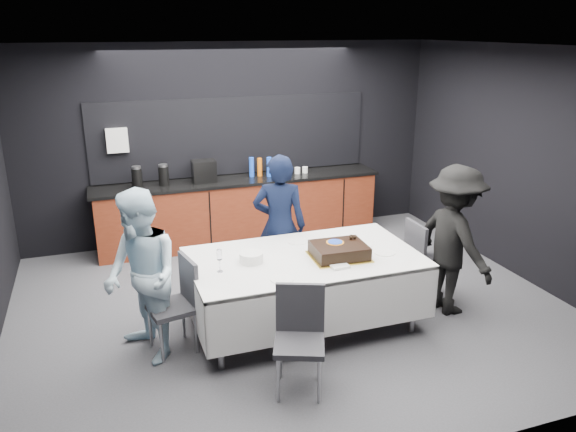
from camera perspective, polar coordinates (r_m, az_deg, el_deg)
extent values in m
plane|color=#46474C|center=(6.38, 0.30, -9.25)|extent=(6.00, 6.00, 0.00)
cube|color=white|center=(5.64, 0.35, 16.78)|extent=(6.00, 5.00, 0.04)
cube|color=black|center=(8.19, -5.60, 7.43)|extent=(6.00, 0.04, 2.80)
cube|color=black|center=(3.74, 13.37, -7.01)|extent=(6.00, 0.04, 2.80)
cube|color=black|center=(7.39, 22.89, 4.81)|extent=(0.04, 5.00, 2.80)
cube|color=#581D0E|center=(8.15, -4.88, 0.48)|extent=(4.00, 0.60, 0.90)
cube|color=black|center=(8.01, -4.97, 3.67)|extent=(4.10, 0.64, 0.04)
cube|color=black|center=(8.15, -5.59, 8.09)|extent=(4.00, 0.03, 1.10)
cube|color=white|center=(7.87, -16.97, 7.37)|extent=(0.28, 0.12, 0.32)
cylinder|color=black|center=(7.76, -15.07, 3.74)|extent=(0.14, 0.14, 0.26)
cylinder|color=black|center=(7.79, -12.51, 4.00)|extent=(0.14, 0.14, 0.26)
cube|color=black|center=(7.87, -8.54, 4.53)|extent=(0.32, 0.24, 0.30)
cylinder|color=blue|center=(8.07, -3.72, 4.98)|extent=(0.07, 0.07, 0.28)
cylinder|color=orange|center=(8.10, -2.89, 4.98)|extent=(0.07, 0.07, 0.26)
cylinder|color=blue|center=(8.07, -1.93, 5.01)|extent=(0.07, 0.07, 0.28)
cylinder|color=white|center=(8.21, 0.10, 4.57)|extent=(0.08, 0.08, 0.09)
cylinder|color=white|center=(8.25, 0.96, 4.64)|extent=(0.08, 0.08, 0.09)
cylinder|color=white|center=(8.29, 1.74, 4.71)|extent=(0.08, 0.08, 0.09)
cylinder|color=#99999E|center=(7.73, -15.16, 4.78)|extent=(0.12, 0.12, 0.03)
cylinder|color=#99999E|center=(7.76, -12.59, 5.04)|extent=(0.12, 0.12, 0.03)
cylinder|color=#99999E|center=(5.20, -6.92, -11.63)|extent=(0.06, 0.06, 0.75)
cylinder|color=#99999E|center=(6.07, -9.01, -7.05)|extent=(0.06, 0.06, 0.75)
cylinder|color=#99999E|center=(5.88, 12.64, -8.17)|extent=(0.06, 0.06, 0.75)
cylinder|color=#99999E|center=(6.67, 8.17, -4.59)|extent=(0.06, 0.06, 0.75)
cube|color=silver|center=(5.71, 1.66, -4.28)|extent=(2.32, 1.32, 0.04)
cube|color=silver|center=(5.28, 4.18, -9.52)|extent=(2.32, 0.02, 0.55)
cube|color=silver|center=(6.38, -0.45, -4.32)|extent=(2.32, 0.02, 0.55)
cube|color=silver|center=(5.55, -9.64, -8.27)|extent=(0.02, 1.32, 0.55)
cube|color=silver|center=(6.29, 11.52, -5.07)|extent=(0.02, 1.32, 0.55)
cube|color=gold|center=(5.70, 5.20, -4.13)|extent=(0.59, 0.49, 0.01)
cube|color=black|center=(5.67, 5.22, -3.53)|extent=(0.55, 0.45, 0.12)
cube|color=black|center=(5.65, 5.24, -2.93)|extent=(0.55, 0.45, 0.01)
cylinder|color=orange|center=(5.69, 4.81, -2.67)|extent=(0.18, 0.18, 0.00)
cylinder|color=blue|center=(5.69, 4.81, -2.64)|extent=(0.15, 0.15, 0.01)
sphere|color=black|center=(5.81, 6.37, -2.08)|extent=(0.04, 0.04, 0.04)
sphere|color=black|center=(5.79, 6.72, -2.19)|extent=(0.04, 0.04, 0.04)
sphere|color=black|center=(5.77, 6.37, -2.24)|extent=(0.04, 0.04, 0.04)
cylinder|color=white|center=(5.55, -3.76, -4.22)|extent=(0.24, 0.24, 0.10)
cylinder|color=white|center=(5.19, -0.63, -6.42)|extent=(0.22, 0.22, 0.01)
cylinder|color=white|center=(6.04, 7.52, -2.89)|extent=(0.22, 0.22, 0.01)
cylinder|color=white|center=(5.86, 9.78, -3.67)|extent=(0.21, 0.21, 0.01)
cylinder|color=white|center=(6.08, 0.98, -2.57)|extent=(0.22, 0.22, 0.01)
cube|color=white|center=(5.45, 5.31, -5.14)|extent=(0.18, 0.12, 0.03)
cylinder|color=white|center=(5.39, -6.93, -5.61)|extent=(0.06, 0.06, 0.00)
cylinder|color=white|center=(5.37, -6.96, -5.01)|extent=(0.01, 0.01, 0.12)
cylinder|color=white|center=(5.32, -7.00, -3.92)|extent=(0.05, 0.05, 0.10)
cube|color=#2E2E33|center=(5.52, -11.76, -9.13)|extent=(0.50, 0.50, 0.05)
cube|color=#2E2E33|center=(5.46, -10.05, -6.38)|extent=(0.12, 0.42, 0.45)
cylinder|color=#99999E|center=(5.73, -13.82, -10.81)|extent=(0.03, 0.03, 0.44)
cylinder|color=#99999E|center=(5.44, -12.70, -12.39)|extent=(0.03, 0.03, 0.44)
cylinder|color=#99999E|center=(5.82, -10.59, -10.08)|extent=(0.03, 0.03, 0.44)
cylinder|color=#99999E|center=(5.54, -9.31, -11.59)|extent=(0.03, 0.03, 0.44)
cube|color=#2E2E33|center=(6.62, 14.07, -4.43)|extent=(0.42, 0.42, 0.05)
cube|color=#2E2E33|center=(6.43, 12.82, -2.63)|extent=(0.04, 0.42, 0.45)
cylinder|color=#99999E|center=(6.68, 15.93, -6.56)|extent=(0.03, 0.03, 0.44)
cylinder|color=#99999E|center=(6.93, 14.36, -5.47)|extent=(0.03, 0.03, 0.44)
cylinder|color=#99999E|center=(6.50, 13.44, -7.06)|extent=(0.03, 0.03, 0.44)
cylinder|color=#99999E|center=(6.76, 11.92, -5.91)|extent=(0.03, 0.03, 0.44)
cube|color=#2E2E33|center=(4.84, 1.16, -12.94)|extent=(0.55, 0.55, 0.05)
cube|color=#2E2E33|center=(4.88, 1.24, -9.27)|extent=(0.40, 0.19, 0.45)
cylinder|color=#99999E|center=(4.83, -1.02, -16.27)|extent=(0.03, 0.03, 0.44)
cylinder|color=#99999E|center=(4.83, 3.18, -16.36)|extent=(0.03, 0.03, 0.44)
cylinder|color=#99999E|center=(5.11, -0.77, -14.09)|extent=(0.03, 0.03, 0.44)
cylinder|color=#99999E|center=(5.11, 3.16, -14.17)|extent=(0.03, 0.03, 0.44)
imported|color=black|center=(6.39, -0.87, -1.02)|extent=(0.71, 0.59, 1.67)
imported|color=silver|center=(5.32, -14.65, -6.02)|extent=(0.85, 0.96, 1.64)
imported|color=black|center=(6.26, 16.51, -2.38)|extent=(0.72, 1.12, 1.64)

